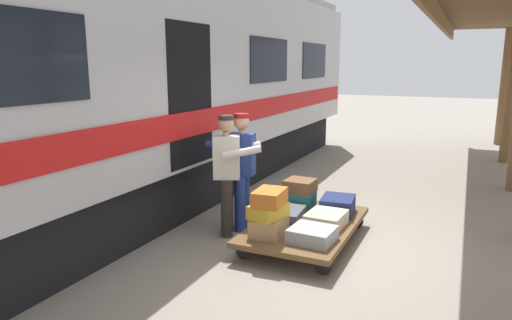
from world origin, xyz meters
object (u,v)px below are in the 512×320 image
at_px(suitcase_yellow_case, 268,211).
at_px(porter_by_door, 228,171).
at_px(porter_in_overalls, 241,167).
at_px(suitcase_brown_leather, 300,186).
at_px(suitcase_cream_canvas, 326,219).
at_px(suitcase_slate_roller, 286,214).
at_px(train_car, 108,85).
at_px(suitcase_tan_vintage, 269,226).
at_px(suitcase_orange_carryall, 270,197).
at_px(suitcase_navy_fabric, 338,205).
at_px(suitcase_gray_aluminum, 312,235).
at_px(luggage_cart, 305,226).
at_px(suitcase_teal_softside, 300,200).

height_order(suitcase_yellow_case, porter_by_door, porter_by_door).
bearing_deg(porter_in_overalls, suitcase_brown_leather, -146.35).
bearing_deg(suitcase_brown_leather, suitcase_cream_canvas, 134.00).
bearing_deg(suitcase_slate_roller, train_car, 2.17).
bearing_deg(suitcase_tan_vintage, porter_in_overalls, -42.84).
distance_m(suitcase_brown_leather, suitcase_orange_carryall, 1.22).
bearing_deg(suitcase_navy_fabric, suitcase_cream_canvas, 90.00).
height_order(suitcase_navy_fabric, suitcase_tan_vintage, suitcase_navy_fabric).
bearing_deg(suitcase_gray_aluminum, suitcase_yellow_case, 1.70).
bearing_deg(suitcase_yellow_case, train_car, -9.61).
distance_m(luggage_cart, suitcase_gray_aluminum, 0.66).
bearing_deg(porter_in_overalls, suitcase_tan_vintage, 137.16).
bearing_deg(suitcase_tan_vintage, porter_by_door, -27.43).
height_order(suitcase_orange_carryall, porter_in_overalls, porter_in_overalls).
bearing_deg(porter_in_overalls, suitcase_teal_softside, -147.43).
xyz_separation_m(train_car, porter_in_overalls, (-2.16, -0.22, -1.14)).
xyz_separation_m(suitcase_yellow_case, suitcase_brown_leather, (0.00, -1.20, 0.03)).
xyz_separation_m(suitcase_navy_fabric, suitcase_slate_roller, (0.57, 0.58, -0.04)).
bearing_deg(luggage_cart, porter_by_door, 8.83).
distance_m(luggage_cart, suitcase_cream_canvas, 0.32).
relative_size(suitcase_teal_softside, porter_by_door, 0.28).
xyz_separation_m(suitcase_gray_aluminum, suitcase_slate_roller, (0.57, -0.58, -0.00)).
bearing_deg(suitcase_navy_fabric, suitcase_brown_leather, -1.57).
bearing_deg(train_car, suitcase_slate_roller, -177.83).
distance_m(suitcase_cream_canvas, porter_in_overalls, 1.44).
xyz_separation_m(suitcase_gray_aluminum, porter_by_door, (1.37, -0.42, 0.57)).
xyz_separation_m(suitcase_navy_fabric, porter_in_overalls, (1.32, 0.48, 0.53)).
bearing_deg(suitcase_orange_carryall, suitcase_navy_fabric, -114.89).
bearing_deg(suitcase_brown_leather, luggage_cart, 116.02).
xyz_separation_m(luggage_cart, suitcase_tan_vintage, (0.29, 0.58, 0.15)).
height_order(luggage_cart, suitcase_navy_fabric, suitcase_navy_fabric).
relative_size(suitcase_teal_softside, porter_in_overalls, 0.28).
relative_size(suitcase_navy_fabric, suitcase_tan_vintage, 1.02).
distance_m(luggage_cart, suitcase_navy_fabric, 0.67).
bearing_deg(train_car, suitcase_yellow_case, 170.39).
relative_size(suitcase_brown_leather, suitcase_orange_carryall, 0.88).
bearing_deg(porter_by_door, porter_in_overalls, -101.08).
xyz_separation_m(suitcase_teal_softside, suitcase_slate_roller, (0.00, 0.58, -0.04)).
xyz_separation_m(train_car, suitcase_cream_canvas, (-3.48, -0.11, -1.70)).
bearing_deg(suitcase_tan_vintage, suitcase_gray_aluminum, 180.00).
xyz_separation_m(suitcase_gray_aluminum, suitcase_teal_softside, (0.57, -1.17, 0.04)).
bearing_deg(suitcase_yellow_case, suitcase_cream_canvas, -133.94).
height_order(suitcase_gray_aluminum, suitcase_orange_carryall, suitcase_orange_carryall).
distance_m(suitcase_teal_softside, suitcase_navy_fabric, 0.57).
distance_m(suitcase_navy_fabric, suitcase_brown_leather, 0.62).
bearing_deg(suitcase_cream_canvas, train_car, 1.81).
bearing_deg(suitcase_slate_roller, suitcase_brown_leather, -89.39).
xyz_separation_m(suitcase_gray_aluminum, porter_in_overalls, (1.32, -0.69, 0.57)).
xyz_separation_m(suitcase_navy_fabric, suitcase_yellow_case, (0.58, 1.19, 0.19)).
height_order(suitcase_teal_softside, suitcase_tan_vintage, suitcase_teal_softside).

